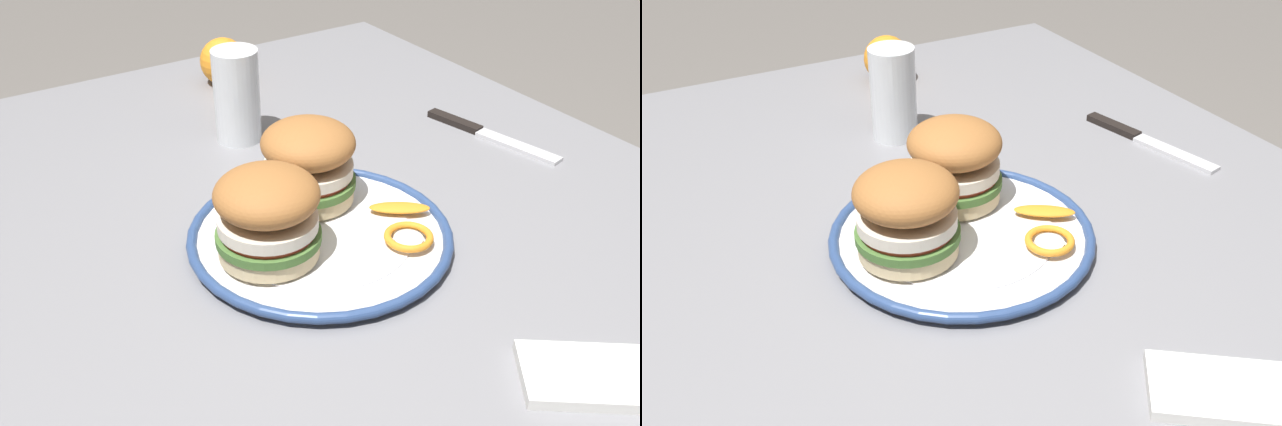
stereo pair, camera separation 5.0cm
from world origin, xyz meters
TOP-DOWN VIEW (x-y plane):
  - dining_table at (0.00, 0.00)m, footprint 1.23×0.91m
  - dinner_plate at (0.01, -0.05)m, footprint 0.30×0.30m
  - sandwich_half_left at (0.01, -0.12)m, footprint 0.16×0.16m
  - sandwich_half_right at (-0.06, -0.03)m, footprint 0.16×0.16m
  - orange_peel_curled at (0.08, 0.02)m, footprint 0.07×0.07m
  - orange_peel_strip_long at (0.02, 0.05)m, footprint 0.06×0.07m
  - drinking_glass at (-0.28, -0.01)m, footprint 0.07×0.07m
  - whole_orange at (-0.48, 0.06)m, footprint 0.08×0.08m
  - table_knife at (-0.10, 0.30)m, footprint 0.22×0.07m
  - folded_napkin at (0.32, 0.03)m, footprint 0.13×0.14m

SIDE VIEW (x-z plane):
  - dining_table at x=0.00m, z-range 0.27..1.00m
  - table_knife at x=-0.10m, z-range 0.73..0.74m
  - folded_napkin at x=0.32m, z-range 0.73..0.74m
  - dinner_plate at x=0.01m, z-range 0.73..0.75m
  - orange_peel_curled at x=0.08m, z-range 0.75..0.76m
  - orange_peel_strip_long at x=0.02m, z-range 0.75..0.76m
  - whole_orange at x=-0.48m, z-range 0.73..0.81m
  - drinking_glass at x=-0.28m, z-range 0.72..0.86m
  - sandwich_half_left at x=0.01m, z-range 0.75..0.85m
  - sandwich_half_right at x=-0.06m, z-range 0.75..0.85m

